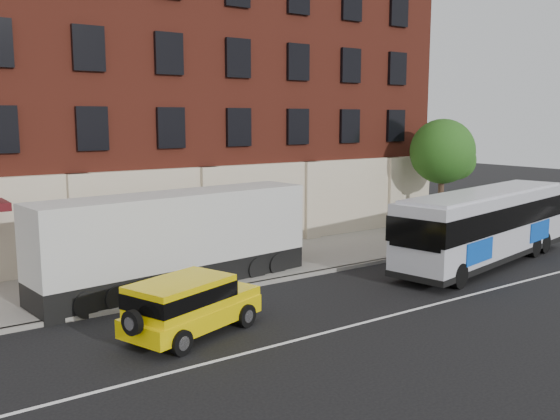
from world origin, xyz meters
TOP-DOWN VIEW (x-y plane):
  - ground at (0.00, 0.00)m, footprint 120.00×120.00m
  - sidewalk at (0.00, 9.00)m, footprint 60.00×6.00m
  - kerb at (0.00, 6.00)m, footprint 60.00×0.25m
  - lane_line at (0.00, 0.50)m, footprint 60.00×0.12m
  - building at (-0.01, 16.92)m, footprint 30.00×12.10m
  - sign_pole at (-8.50, 6.15)m, footprint 0.30×0.20m
  - street_tree at (13.54, 9.48)m, footprint 3.60×3.60m
  - city_bus at (9.18, 3.30)m, footprint 12.12×4.79m
  - yellow_suv at (-5.69, 2.62)m, footprint 4.71×3.11m
  - shipping_container at (-3.69, 7.49)m, footprint 11.06×3.40m

SIDE VIEW (x-z plane):
  - ground at x=0.00m, z-range 0.00..0.00m
  - lane_line at x=0.00m, z-range 0.00..0.01m
  - sidewalk at x=0.00m, z-range 0.00..0.15m
  - kerb at x=0.00m, z-range 0.00..0.15m
  - yellow_suv at x=-5.69m, z-range 0.13..1.88m
  - sign_pole at x=-8.50m, z-range 0.20..2.70m
  - city_bus at x=9.18m, z-range 0.17..3.42m
  - shipping_container at x=-3.69m, z-range -0.02..3.61m
  - street_tree at x=13.54m, z-range 1.31..7.51m
  - building at x=-0.01m, z-range 0.08..15.08m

